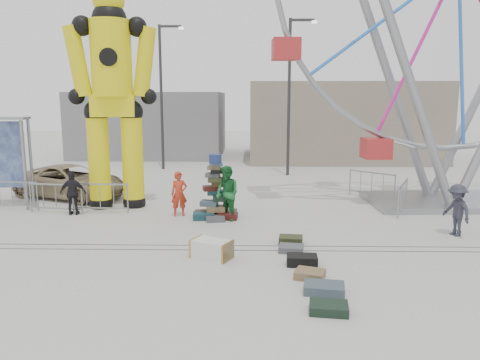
{
  "coord_description": "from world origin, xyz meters",
  "views": [
    {
      "loc": [
        1.0,
        -11.55,
        4.12
      ],
      "look_at": [
        0.69,
        2.75,
        1.56
      ],
      "focal_mm": 35.0,
      "sensor_mm": 36.0,
      "label": 1
    }
  ],
  "objects_px": {
    "lamp_post_left": "(163,90)",
    "barricade_dummy_c": "(100,198)",
    "pedestrian_red": "(179,194)",
    "lamp_post_right": "(291,89)",
    "pedestrian_grey": "(457,210)",
    "barricade_dummy_a": "(12,195)",
    "pedestrian_black": "(73,193)",
    "barricade_wheel_front": "(402,198)",
    "barricade_wheel_back": "(372,185)",
    "parked_suv": "(70,181)",
    "crash_test_dummy": "(113,90)",
    "suitcase_tower": "(215,200)",
    "barricade_dummy_b": "(56,198)",
    "pedestrian_green": "(227,193)",
    "steamer_trunk": "(212,249)"
  },
  "relations": [
    {
      "from": "lamp_post_left",
      "to": "pedestrian_red",
      "type": "distance_m",
      "value": 11.59
    },
    {
      "from": "pedestrian_red",
      "to": "barricade_dummy_c",
      "type": "bearing_deg",
      "value": 158.87
    },
    {
      "from": "steamer_trunk",
      "to": "pedestrian_red",
      "type": "height_order",
      "value": "pedestrian_red"
    },
    {
      "from": "barricade_wheel_back",
      "to": "parked_suv",
      "type": "height_order",
      "value": "parked_suv"
    },
    {
      "from": "lamp_post_right",
      "to": "barricade_dummy_c",
      "type": "height_order",
      "value": "lamp_post_right"
    },
    {
      "from": "barricade_dummy_a",
      "to": "pedestrian_black",
      "type": "distance_m",
      "value": 2.61
    },
    {
      "from": "pedestrian_grey",
      "to": "lamp_post_left",
      "type": "bearing_deg",
      "value": -157.81
    },
    {
      "from": "pedestrian_grey",
      "to": "barricade_wheel_front",
      "type": "bearing_deg",
      "value": 175.59
    },
    {
      "from": "steamer_trunk",
      "to": "pedestrian_green",
      "type": "height_order",
      "value": "pedestrian_green"
    },
    {
      "from": "pedestrian_red",
      "to": "pedestrian_grey",
      "type": "distance_m",
      "value": 8.9
    },
    {
      "from": "barricade_dummy_b",
      "to": "parked_suv",
      "type": "relative_size",
      "value": 0.42
    },
    {
      "from": "lamp_post_left",
      "to": "pedestrian_grey",
      "type": "relative_size",
      "value": 5.12
    },
    {
      "from": "lamp_post_right",
      "to": "pedestrian_grey",
      "type": "bearing_deg",
      "value": -69.44
    },
    {
      "from": "barricade_wheel_back",
      "to": "pedestrian_grey",
      "type": "bearing_deg",
      "value": -35.69
    },
    {
      "from": "lamp_post_left",
      "to": "pedestrian_black",
      "type": "bearing_deg",
      "value": -97.03
    },
    {
      "from": "crash_test_dummy",
      "to": "parked_suv",
      "type": "xyz_separation_m",
      "value": [
        -2.44,
        1.69,
        -3.69
      ]
    },
    {
      "from": "steamer_trunk",
      "to": "pedestrian_red",
      "type": "xyz_separation_m",
      "value": [
        -1.48,
        4.3,
        0.55
      ]
    },
    {
      "from": "lamp_post_right",
      "to": "lamp_post_left",
      "type": "xyz_separation_m",
      "value": [
        -7.0,
        2.0,
        0.0
      ]
    },
    {
      "from": "barricade_wheel_front",
      "to": "pedestrian_green",
      "type": "relative_size",
      "value": 1.08
    },
    {
      "from": "steamer_trunk",
      "to": "pedestrian_green",
      "type": "xyz_separation_m",
      "value": [
        0.22,
        3.73,
        0.69
      ]
    },
    {
      "from": "barricade_dummy_c",
      "to": "pedestrian_red",
      "type": "relative_size",
      "value": 1.27
    },
    {
      "from": "lamp_post_left",
      "to": "barricade_dummy_c",
      "type": "xyz_separation_m",
      "value": [
        -0.45,
        -10.35,
        -3.93
      ]
    },
    {
      "from": "steamer_trunk",
      "to": "pedestrian_red",
      "type": "distance_m",
      "value": 4.58
    },
    {
      "from": "crash_test_dummy",
      "to": "barricade_wheel_back",
      "type": "bearing_deg",
      "value": 1.6
    },
    {
      "from": "barricade_dummy_c",
      "to": "pedestrian_green",
      "type": "distance_m",
      "value": 4.7
    },
    {
      "from": "pedestrian_green",
      "to": "lamp_post_right",
      "type": "bearing_deg",
      "value": 118.48
    },
    {
      "from": "lamp_post_left",
      "to": "pedestrian_green",
      "type": "height_order",
      "value": "lamp_post_left"
    },
    {
      "from": "lamp_post_right",
      "to": "parked_suv",
      "type": "xyz_separation_m",
      "value": [
        -9.52,
        -5.74,
        -3.82
      ]
    },
    {
      "from": "pedestrian_green",
      "to": "pedestrian_black",
      "type": "relative_size",
      "value": 1.19
    },
    {
      "from": "barricade_dummy_a",
      "to": "pedestrian_green",
      "type": "xyz_separation_m",
      "value": [
        7.97,
        -1.3,
        0.38
      ]
    },
    {
      "from": "barricade_dummy_a",
      "to": "pedestrian_grey",
      "type": "relative_size",
      "value": 1.28
    },
    {
      "from": "suitcase_tower",
      "to": "crash_test_dummy",
      "type": "height_order",
      "value": "crash_test_dummy"
    },
    {
      "from": "barricade_dummy_b",
      "to": "barricade_dummy_c",
      "type": "bearing_deg",
      "value": 13.23
    },
    {
      "from": "suitcase_tower",
      "to": "barricade_dummy_c",
      "type": "distance_m",
      "value": 4.22
    },
    {
      "from": "parked_suv",
      "to": "crash_test_dummy",
      "type": "bearing_deg",
      "value": -102.15
    },
    {
      "from": "barricade_dummy_c",
      "to": "pedestrian_green",
      "type": "xyz_separation_m",
      "value": [
        4.6,
        -0.92,
        0.38
      ]
    },
    {
      "from": "suitcase_tower",
      "to": "barricade_dummy_b",
      "type": "bearing_deg",
      "value": 173.11
    },
    {
      "from": "barricade_dummy_a",
      "to": "parked_suv",
      "type": "distance_m",
      "value": 2.59
    },
    {
      "from": "pedestrian_red",
      "to": "parked_suv",
      "type": "distance_m",
      "value": 5.78
    },
    {
      "from": "barricade_dummy_a",
      "to": "barricade_wheel_back",
      "type": "height_order",
      "value": "same"
    },
    {
      "from": "pedestrian_red",
      "to": "lamp_post_right",
      "type": "bearing_deg",
      "value": 48.27
    },
    {
      "from": "lamp_post_left",
      "to": "barricade_dummy_a",
      "type": "xyz_separation_m",
      "value": [
        -3.82,
        -9.97,
        -3.93
      ]
    },
    {
      "from": "barricade_wheel_front",
      "to": "pedestrian_red",
      "type": "bearing_deg",
      "value": 120.0
    },
    {
      "from": "steamer_trunk",
      "to": "barricade_dummy_c",
      "type": "height_order",
      "value": "barricade_dummy_c"
    },
    {
      "from": "barricade_wheel_front",
      "to": "crash_test_dummy",
      "type": "bearing_deg",
      "value": 111.94
    },
    {
      "from": "parked_suv",
      "to": "pedestrian_black",
      "type": "bearing_deg",
      "value": -134.6
    },
    {
      "from": "barricade_dummy_b",
      "to": "lamp_post_left",
      "type": "bearing_deg",
      "value": 88.53
    },
    {
      "from": "suitcase_tower",
      "to": "crash_test_dummy",
      "type": "distance_m",
      "value": 5.55
    },
    {
      "from": "barricade_wheel_back",
      "to": "pedestrian_black",
      "type": "xyz_separation_m",
      "value": [
        -11.21,
        -3.02,
        0.23
      ]
    },
    {
      "from": "pedestrian_red",
      "to": "pedestrian_black",
      "type": "bearing_deg",
      "value": 164.65
    }
  ]
}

